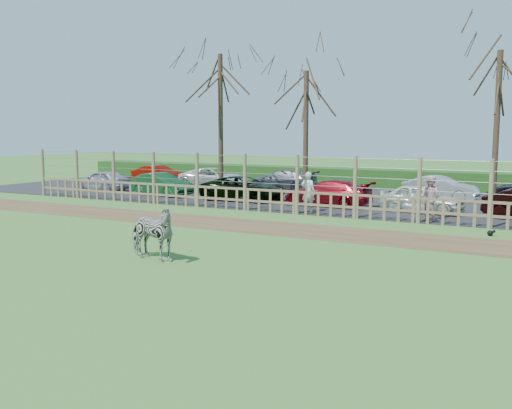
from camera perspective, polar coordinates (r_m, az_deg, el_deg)
The scene contains 21 objects.
ground at distance 17.04m, azimuth -6.97°, elevation -4.41°, with size 120.00×120.00×0.00m, color #689445.
dirt_strip at distance 20.81m, azimuth 0.17°, elevation -2.21°, with size 34.00×2.80×0.01m, color brown.
asphalt at distance 29.92m, azimuth 9.21°, elevation 0.63°, with size 44.00×13.00×0.04m, color #232326.
hedge at distance 36.53m, azimuth 12.81°, elevation 2.57°, with size 46.00×2.00×1.10m, color #1E4716.
fence at distance 23.82m, azimuth 4.13°, elevation 0.92°, with size 30.16×0.16×2.50m.
tree_left at distance 30.78m, azimuth -3.58°, elevation 11.33°, with size 4.80×4.80×7.88m.
tree_mid at distance 29.55m, azimuth 5.03°, elevation 10.03°, with size 4.80×4.80×6.83m.
tree_right at distance 27.81m, azimuth 23.08°, elevation 10.43°, with size 4.80×4.80×7.35m.
zebra at distance 15.54m, azimuth -10.51°, elevation -2.79°, with size 0.81×1.78×1.50m, color gray.
visitor_a at distance 24.29m, azimuth 5.24°, elevation 1.26°, with size 0.63×0.41×1.72m, color silver.
visitor_b at distance 22.96m, azimuth 16.98°, elevation 0.63°, with size 0.84×0.65×1.72m, color beige.
crow at distance 20.47m, azimuth 22.41°, elevation -2.64°, with size 0.26×0.19×0.21m.
car_0 at distance 34.26m, azimuth -15.12°, elevation 2.35°, with size 1.42×3.52×1.20m, color #BEAFC0.
car_1 at distance 30.98m, azimuth -9.46°, elevation 2.00°, with size 1.27×3.64×1.20m, color #175528.
car_2 at distance 28.33m, azimuth -1.28°, elevation 1.61°, with size 1.99×4.32×1.20m, color black.
car_3 at distance 26.47m, azimuth 7.18°, elevation 1.16°, with size 1.68×4.13×1.20m, color maroon.
car_4 at distance 25.13m, azimuth 16.26°, elevation 0.60°, with size 1.42×3.52×1.20m, color silver.
car_7 at distance 38.07m, azimuth -9.67°, elevation 2.97°, with size 1.27×3.64×1.20m, color #8E0E04.
car_8 at distance 35.14m, azimuth -4.23°, elevation 2.70°, with size 1.99×4.32×1.20m, color silver.
car_9 at distance 33.32m, azimuth 2.63°, elevation 2.46°, with size 1.68×4.13×1.20m, color slate.
car_11 at distance 30.00m, azimuth 17.96°, elevation 1.58°, with size 1.27×3.64×1.20m, color #B3B8BC.
Camera 1 is at (9.64, -13.62, 3.44)m, focal length 40.00 mm.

